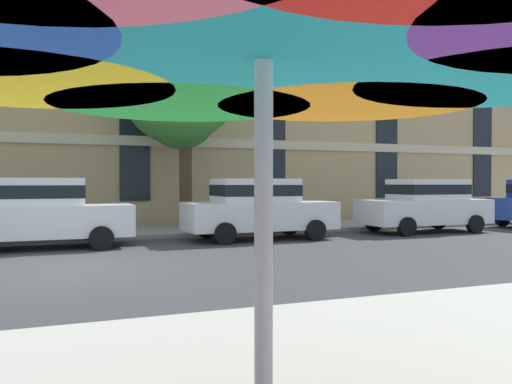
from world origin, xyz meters
TOP-DOWN VIEW (x-y plane):
  - ground_plane at (0.00, 0.00)m, footprint 120.00×120.00m
  - sidewalk_far at (0.00, 6.80)m, footprint 56.00×3.60m
  - apartment_building at (0.00, 14.99)m, footprint 44.01×12.08m
  - sedan_white at (-0.42, 3.70)m, footprint 4.40×1.98m
  - sedan_white_midblock at (5.51, 3.70)m, footprint 4.40×1.98m
  - sedan_white_downstreet at (11.53, 3.70)m, footprint 4.40×1.98m
  - street_tree_middle at (4.07, 7.02)m, footprint 3.88×3.81m

SIDE VIEW (x-z plane):
  - ground_plane at x=0.00m, z-range 0.00..0.00m
  - sidewalk_far at x=0.00m, z-range 0.00..0.12m
  - sedan_white at x=-0.42m, z-range 0.06..1.84m
  - sedan_white_midblock at x=5.51m, z-range 0.06..1.84m
  - sedan_white_downstreet at x=11.53m, z-range 0.06..1.84m
  - street_tree_middle at x=4.07m, z-range 1.27..8.02m
  - apartment_building at x=0.00m, z-range 0.00..12.80m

